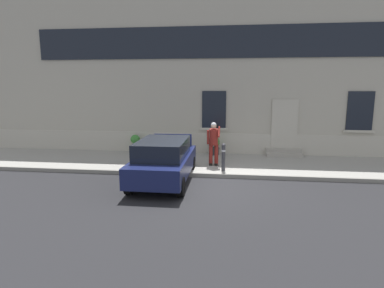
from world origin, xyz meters
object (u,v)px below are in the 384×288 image
hatchback_car_navy (164,160)px  planter_cream (135,143)px  bollard_near_person (223,156)px  planter_charcoal (215,145)px  planter_terracotta (173,145)px  person_on_phone (214,141)px

hatchback_car_navy → planter_cream: (-2.22, 4.02, -0.18)m
bollard_near_person → planter_cream: size_ratio=1.22×
planter_charcoal → planter_terracotta: bearing=-171.5°
hatchback_car_navy → planter_charcoal: hatchback_car_navy is taller
bollard_near_person → planter_charcoal: bollard_near_person is taller
planter_terracotta → planter_charcoal: 1.90m
planter_cream → bollard_near_person: bearing=-33.9°
hatchback_car_navy → person_on_phone: person_on_phone is taller
bollard_near_person → planter_cream: bearing=146.1°
planter_terracotta → planter_charcoal: (1.88, 0.28, 0.00)m
bollard_near_person → hatchback_car_navy: bearing=-149.5°
planter_cream → planter_terracotta: size_ratio=1.00×
planter_charcoal → bollard_near_person: bearing=-80.6°
person_on_phone → planter_cream: bearing=166.5°
hatchback_car_navy → person_on_phone: bearing=50.5°
planter_charcoal → planter_cream: bearing=179.7°
person_on_phone → planter_terracotta: 2.69m
planter_terracotta → planter_charcoal: same height
planter_cream → planter_terracotta: bearing=-9.1°
person_on_phone → planter_terracotta: person_on_phone is taller
hatchback_car_navy → planter_charcoal: 4.29m
planter_terracotta → planter_cream: bearing=170.9°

